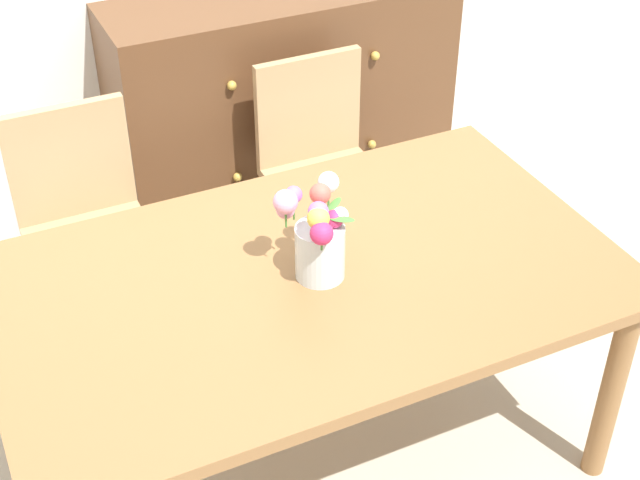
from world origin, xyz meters
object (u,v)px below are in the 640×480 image
(chair_right, at_px, (321,160))
(dresser, at_px, (283,109))
(dining_table, at_px, (307,296))
(flower_vase, at_px, (318,234))
(chair_left, at_px, (84,218))

(chair_right, distance_m, dresser, 0.47)
(dining_table, height_order, flower_vase, flower_vase)
(dresser, relative_size, flower_vase, 5.05)
(chair_left, height_order, chair_right, same)
(flower_vase, bearing_deg, chair_left, 118.58)
(dresser, xyz_separation_m, flower_vase, (-0.47, -1.34, 0.37))
(chair_left, relative_size, dresser, 0.64)
(dining_table, bearing_deg, chair_left, 117.49)
(chair_left, xyz_separation_m, chair_right, (0.90, 0.00, 0.00))
(dining_table, xyz_separation_m, flower_vase, (0.03, -0.01, 0.21))
(dining_table, xyz_separation_m, chair_right, (0.45, 0.86, -0.14))
(dining_table, xyz_separation_m, chair_left, (-0.45, 0.86, -0.14))
(chair_left, distance_m, flower_vase, 1.06)
(dining_table, relative_size, chair_right, 1.95)
(chair_left, height_order, flower_vase, flower_vase)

